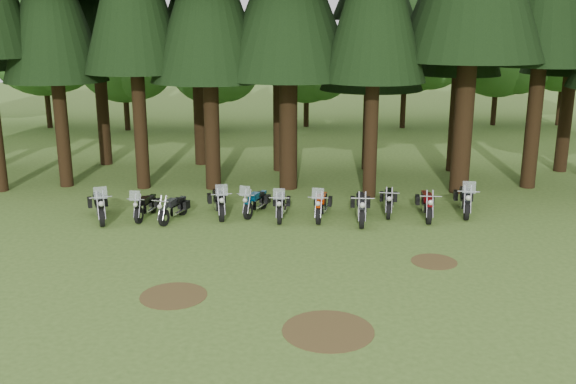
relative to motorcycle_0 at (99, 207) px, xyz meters
name	(u,v)px	position (x,y,z in m)	size (l,w,h in m)	color
ground	(286,268)	(6.87, -4.76, -0.51)	(120.00, 120.00, 0.00)	#456827
decid_1	(46,41)	(-9.11, 21.01, 5.32)	(7.91, 7.69, 9.88)	black
decid_2	(127,55)	(-3.56, 20.02, 4.44)	(6.72, 6.53, 8.40)	black
decid_3	(216,62)	(2.16, 20.37, 4.00)	(6.12, 5.95, 7.65)	black
decid_4	(310,63)	(8.45, 21.56, 3.86)	(5.93, 5.76, 7.41)	black
decid_5	(413,35)	(15.17, 20.95, 5.72)	(8.45, 8.21, 10.56)	black
decid_6	(504,50)	(21.73, 22.25, 4.69)	(7.06, 6.86, 8.82)	black
decid_7	(575,34)	(26.34, 22.07, 5.71)	(8.44, 8.20, 10.55)	black
dirt_patch_0	(174,296)	(3.87, -6.76, -0.51)	(1.80, 1.80, 0.01)	#4C3D1E
dirt_patch_1	(434,262)	(11.37, -4.26, -0.51)	(1.40, 1.40, 0.01)	#4C3D1E
dirt_patch_2	(328,331)	(7.87, -8.76, -0.51)	(2.20, 2.20, 0.01)	#4C3D1E
motorcycle_0	(99,207)	(0.00, 0.00, 0.00)	(1.15, 2.37, 1.53)	black
motorcycle_1	(146,207)	(1.65, 0.26, -0.08)	(0.58, 2.06, 1.29)	black
motorcycle_2	(174,209)	(2.73, -0.03, -0.09)	(0.77, 1.99, 0.84)	black
motorcycle_3	(219,203)	(4.32, 0.57, -0.02)	(0.80, 2.34, 1.48)	black
motorcycle_4	(256,203)	(5.70, 0.75, -0.06)	(0.98, 2.08, 1.34)	black
motorcycle_5	(281,206)	(6.66, 0.24, -0.04)	(0.43, 2.24, 1.41)	black
motorcycle_6	(321,206)	(8.16, 0.23, -0.04)	(0.66, 2.26, 1.42)	black
motorcycle_7	(361,208)	(9.59, -0.13, 0.00)	(0.42, 2.45, 1.00)	black
motorcycle_8	(389,201)	(10.75, 0.87, -0.05)	(0.46, 2.23, 0.91)	black
motorcycle_9	(426,205)	(12.07, 0.31, -0.03)	(0.41, 2.31, 0.94)	black
motorcycle_10	(465,200)	(13.63, 0.81, 0.00)	(0.72, 2.46, 1.55)	black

